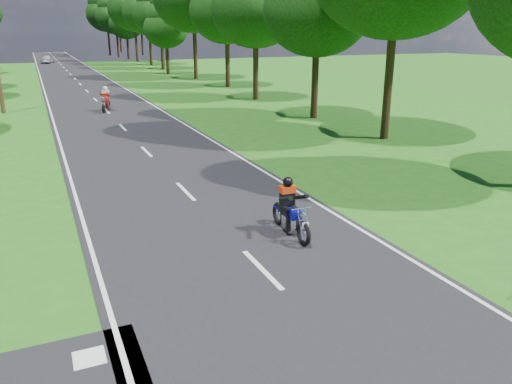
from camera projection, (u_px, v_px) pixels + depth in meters
name	position (u px, v px, depth m)	size (l,w,h in m)	color
ground	(307.00, 316.00, 9.15)	(160.00, 160.00, 0.00)	#1C5713
main_road	(75.00, 79.00, 52.65)	(7.00, 140.00, 0.02)	black
road_markings	(75.00, 80.00, 50.97)	(7.40, 140.00, 0.01)	silver
treeline	(72.00, 0.00, 59.39)	(40.00, 115.35, 14.78)	black
rider_near_blue	(291.00, 207.00, 12.52)	(0.59, 1.77, 1.48)	#0D0D99
rider_far_red	(105.00, 99.00, 31.58)	(0.62, 1.87, 1.56)	#AA0D26
distant_car	(47.00, 59.00, 76.35)	(1.47, 3.65, 1.24)	silver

